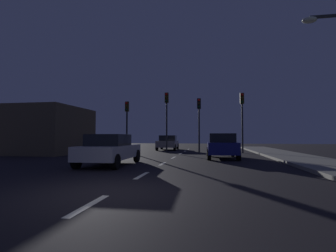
{
  "coord_description": "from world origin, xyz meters",
  "views": [
    {
      "loc": [
        2.32,
        -5.74,
        1.32
      ],
      "look_at": [
        -0.9,
        13.41,
        2.2
      ],
      "focal_mm": 26.54,
      "sensor_mm": 36.0,
      "label": 1
    }
  ],
  "objects": [
    {
      "name": "lane_stripe_sixth",
      "position": [
        0.0,
        17.8,
        0.0
      ],
      "size": [
        0.16,
        1.6,
        0.01
      ],
      "primitive_type": "cube",
      "color": "silver",
      "rests_on": "ground_plane"
    },
    {
      "name": "storefront_left",
      "position": [
        -10.24,
        12.53,
        1.86
      ],
      "size": [
        4.49,
        6.05,
        3.73
      ],
      "primitive_type": "cube",
      "color": "brown",
      "rests_on": "ground_plane"
    },
    {
      "name": "lane_stripe_fifth",
      "position": [
        0.0,
        14.0,
        0.0
      ],
      "size": [
        0.16,
        1.6,
        0.01
      ],
      "primitive_type": "cube",
      "color": "silver",
      "rests_on": "ground_plane"
    },
    {
      "name": "traffic_signal_center_left",
      "position": [
        -1.41,
        15.69,
        3.66
      ],
      "size": [
        0.32,
        0.38,
        5.26
      ],
      "color": "#2D2D30",
      "rests_on": "ground_plane"
    },
    {
      "name": "car_stopped_ahead",
      "position": [
        3.06,
        10.24,
        0.79
      ],
      "size": [
        1.93,
        4.16,
        1.55
      ],
      "color": "navy",
      "rests_on": "ground_plane"
    },
    {
      "name": "lane_stripe_second",
      "position": [
        0.0,
        2.6,
        0.0
      ],
      "size": [
        0.16,
        1.6,
        0.01
      ],
      "primitive_type": "cube",
      "color": "silver",
      "rests_on": "ground_plane"
    },
    {
      "name": "lane_stripe_third",
      "position": [
        0.0,
        6.4,
        0.0
      ],
      "size": [
        0.16,
        1.6,
        0.01
      ],
      "primitive_type": "cube",
      "color": "silver",
      "rests_on": "ground_plane"
    },
    {
      "name": "traffic_signal_far_left",
      "position": [
        -5.07,
        15.69,
        3.21
      ],
      "size": [
        0.32,
        0.38,
        4.56
      ],
      "color": "black",
      "rests_on": "ground_plane"
    },
    {
      "name": "traffic_signal_center_right",
      "position": [
        1.42,
        15.69,
        3.29
      ],
      "size": [
        0.32,
        0.38,
        4.67
      ],
      "color": "#2D2D30",
      "rests_on": "ground_plane"
    },
    {
      "name": "lane_stripe_fourth",
      "position": [
        0.0,
        10.2,
        0.0
      ],
      "size": [
        0.16,
        1.6,
        0.01
      ],
      "primitive_type": "cube",
      "color": "silver",
      "rests_on": "ground_plane"
    },
    {
      "name": "car_adjacent_lane",
      "position": [
        -2.37,
        5.46,
        0.75
      ],
      "size": [
        2.04,
        4.38,
        1.46
      ],
      "color": "silver",
      "rests_on": "ground_plane"
    },
    {
      "name": "traffic_signal_far_right",
      "position": [
        5.02,
        15.69,
        3.52
      ],
      "size": [
        0.32,
        0.38,
        5.03
      ],
      "color": "#2D2D30",
      "rests_on": "ground_plane"
    },
    {
      "name": "car_oncoming_far",
      "position": [
        -2.02,
        19.95,
        0.77
      ],
      "size": [
        2.14,
        4.3,
        1.51
      ],
      "color": "gray",
      "rests_on": "ground_plane"
    },
    {
      "name": "lane_stripe_nearest",
      "position": [
        0.0,
        -1.2,
        0.0
      ],
      "size": [
        0.16,
        1.6,
        0.01
      ],
      "primitive_type": "cube",
      "color": "silver",
      "rests_on": "ground_plane"
    },
    {
      "name": "lane_stripe_seventh",
      "position": [
        0.0,
        21.6,
        0.0
      ],
      "size": [
        0.16,
        1.6,
        0.01
      ],
      "primitive_type": "cube",
      "color": "silver",
      "rests_on": "ground_plane"
    },
    {
      "name": "ground_plane",
      "position": [
        0.0,
        7.0,
        0.0
      ],
      "size": [
        80.0,
        80.0,
        0.0
      ],
      "primitive_type": "plane",
      "color": "black"
    },
    {
      "name": "sidewalk_curb_right",
      "position": [
        7.5,
        7.0,
        0.07
      ],
      "size": [
        3.0,
        40.0,
        0.15
      ],
      "primitive_type": "cube",
      "color": "gray",
      "rests_on": "ground_plane"
    }
  ]
}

